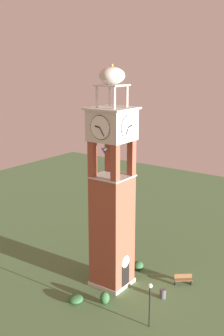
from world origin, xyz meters
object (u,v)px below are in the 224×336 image
at_px(clock_tower, 112,200).
at_px(park_bench, 183,279).
at_px(trash_bin, 163,294).
at_px(lamp_post, 150,297).

height_order(clock_tower, park_bench, clock_tower).
height_order(clock_tower, trash_bin, clock_tower).
bearing_deg(park_bench, clock_tower, 124.80).
bearing_deg(trash_bin, clock_tower, 96.45).
height_order(park_bench, lamp_post, lamp_post).
bearing_deg(trash_bin, lamp_post, -164.34).
bearing_deg(clock_tower, park_bench, -55.20).
bearing_deg(clock_tower, lamp_post, -119.97).
height_order(lamp_post, trash_bin, lamp_post).
xyz_separation_m(clock_tower, lamp_post, (-3.48, -6.04, -5.43)).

